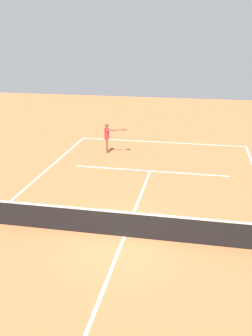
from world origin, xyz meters
The scene contains 5 objects.
ground_plane centered at (0.00, 0.00, 0.00)m, with size 60.00×60.00×0.00m, color #C66B3D.
court_lines centered at (0.00, 0.00, 0.00)m, with size 10.66×24.48×0.01m.
tennis_net centered at (0.00, 0.00, 0.50)m, with size 11.26×0.10×1.07m.
player_serving centered at (2.88, -9.33, 1.07)m, with size 1.34×0.53×1.78m.
tennis_ball centered at (1.45, -8.65, 0.03)m, with size 0.07×0.07×0.07m, color #CCE033.
Camera 1 is at (-2.28, 11.20, 6.66)m, focal length 40.02 mm.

